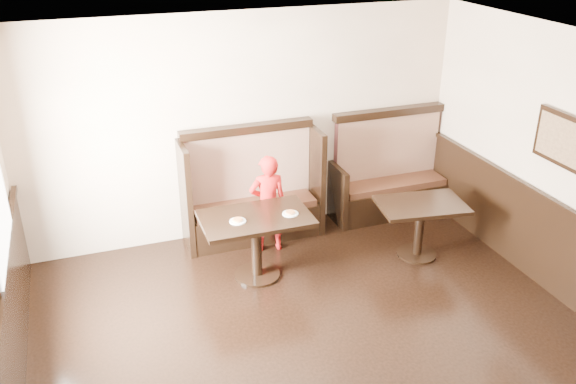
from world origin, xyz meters
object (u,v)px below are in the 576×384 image
booth_main (252,198)px  table_neighbor (420,217)px  table_main (256,231)px  child (268,204)px  booth_neighbor (389,180)px

booth_main → table_neighbor: size_ratio=1.60×
booth_main → table_neighbor: (1.73, -1.17, -0.00)m
booth_main → table_main: size_ratio=1.44×
table_main → child: bearing=60.1°
booth_main → child: 0.44m
table_main → child: size_ratio=0.98×
booth_main → child: booth_main is taller
booth_neighbor → child: bearing=-167.4°
booth_main → table_neighbor: 2.09m
table_neighbor → child: (-1.65, 0.75, 0.10)m
table_neighbor → booth_neighbor: bearing=88.1°
booth_main → booth_neighbor: same height
booth_neighbor → child: (-1.87, -0.42, 0.14)m
child → booth_neighbor: bearing=-162.0°
booth_neighbor → child: 1.92m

